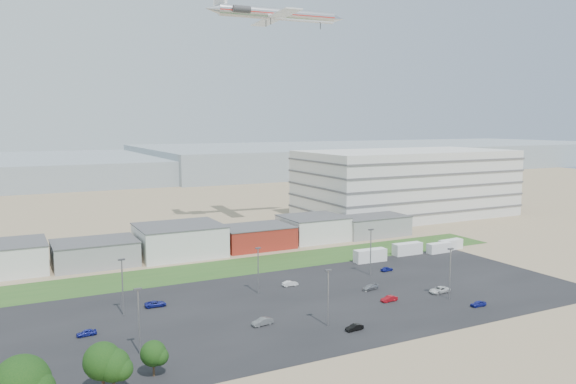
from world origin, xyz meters
TOP-DOWN VIEW (x-y plane):
  - ground at (0.00, 0.00)m, footprint 700.00×700.00m
  - parking_lot at (5.00, 20.00)m, footprint 120.00×50.00m
  - grass_strip at (0.00, 52.00)m, footprint 160.00×16.00m
  - hills_backdrop at (40.00, 315.00)m, footprint 700.00×200.00m
  - building_row at (-17.00, 71.00)m, footprint 170.00×20.00m
  - parking_garage at (90.00, 95.00)m, footprint 80.00×40.00m
  - box_trailer_a at (35.40, 41.28)m, footprint 8.76×3.04m
  - box_trailer_b at (48.97, 43.16)m, footprint 8.49×2.82m
  - box_trailer_c at (58.19, 40.98)m, footprint 7.29×2.40m
  - box_trailer_d at (63.83, 42.49)m, footprint 7.70×3.04m
  - tree_mid at (-36.04, -1.83)m, footprint 4.75×4.75m
  - tree_right at (-37.25, -1.12)m, footprint 5.35×5.35m
  - tree_near at (-30.08, 1.15)m, footprint 3.92×3.92m
  - lightpole_front_l at (-30.16, 9.64)m, footprint 1.23×0.51m
  - lightpole_front_m at (1.96, 6.89)m, footprint 1.19×0.50m
  - lightpole_front_r at (31.77, 8.77)m, footprint 1.23×0.51m
  - lightpole_back_l at (-28.94, 29.03)m, footprint 1.25×0.52m
  - lightpole_back_m at (-1.18, 29.79)m, footprint 1.15×0.48m
  - lightpole_back_r at (28.02, 30.81)m, footprint 1.29×0.54m
  - airliner at (33.68, 91.44)m, footprint 50.05×36.21m
  - parked_car_0 at (32.82, 12.74)m, footprint 4.76×2.36m
  - parked_car_1 at (19.90, 12.91)m, footprint 3.57×1.36m
  - parked_car_2 at (33.47, 2.58)m, footprint 3.34×1.50m
  - parked_car_4 at (-8.13, 12.44)m, footprint 4.11×1.91m
  - parked_car_5 at (-36.49, 21.32)m, footprint 3.36×1.50m
  - parked_car_8 at (33.59, 31.85)m, footprint 3.30×1.55m
  - parked_car_9 at (-22.46, 31.02)m, footprint 4.26×2.16m
  - parked_car_11 at (7.19, 31.45)m, footprint 3.55×1.37m
  - parked_car_12 at (21.11, 21.15)m, footprint 4.06×2.07m
  - parked_car_13 at (4.90, 2.92)m, footprint 3.36×1.38m

SIDE VIEW (x-z plane):
  - ground at x=0.00m, z-range 0.00..0.00m
  - parking_lot at x=5.00m, z-range 0.00..0.01m
  - grass_strip at x=0.00m, z-range 0.00..0.02m
  - parked_car_13 at x=4.90m, z-range 0.00..1.08m
  - parked_car_8 at x=33.59m, z-range 0.00..1.09m
  - parked_car_2 at x=33.47m, z-range 0.00..1.11m
  - parked_car_5 at x=-36.49m, z-range 0.00..1.12m
  - parked_car_12 at x=21.11m, z-range 0.00..1.13m
  - parked_car_11 at x=7.19m, z-range 0.00..1.15m
  - parked_car_9 at x=-22.46m, z-range 0.00..1.15m
  - parked_car_1 at x=19.90m, z-range 0.00..1.16m
  - parked_car_0 at x=32.82m, z-range 0.00..1.30m
  - parked_car_4 at x=-8.13m, z-range 0.00..1.30m
  - box_trailer_c at x=58.19m, z-range 0.00..2.72m
  - box_trailer_d at x=63.83m, z-range 0.00..2.82m
  - box_trailer_b at x=48.97m, z-range 0.00..3.16m
  - box_trailer_a at x=35.40m, z-range 0.00..3.25m
  - tree_near at x=-30.08m, z-range 0.00..5.88m
  - tree_mid at x=-36.04m, z-range 0.00..7.12m
  - building_row at x=-17.00m, z-range 0.00..8.00m
  - tree_right at x=-37.25m, z-range 0.00..8.03m
  - hills_backdrop at x=40.00m, z-range 0.00..9.00m
  - lightpole_back_m at x=-1.18m, z-range 0.00..9.76m
  - lightpole_front_m at x=1.96m, z-range 0.00..10.13m
  - lightpole_front_r at x=31.77m, z-range 0.00..10.45m
  - lightpole_front_l at x=-30.16m, z-range 0.00..10.46m
  - lightpole_back_l at x=-28.94m, z-range 0.00..10.64m
  - lightpole_back_r at x=28.02m, z-range 0.00..10.95m
  - parking_garage at x=90.00m, z-range 0.00..25.00m
  - airliner at x=33.68m, z-range 62.98..77.02m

